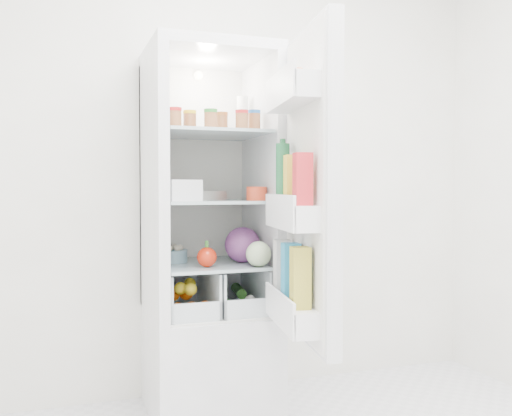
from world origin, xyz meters
name	(u,v)px	position (x,y,z in m)	size (l,w,h in m)	color
room_walls	(373,32)	(0.00, 0.00, 1.59)	(3.02, 3.02, 2.61)	silver
refrigerator	(207,277)	(-0.20, 1.25, 0.67)	(0.60, 0.60, 1.80)	silver
shelf_low	(210,264)	(-0.20, 1.19, 0.74)	(0.49, 0.53, 0.01)	#A1B6BC
shelf_mid	(210,202)	(-0.20, 1.19, 1.05)	(0.49, 0.53, 0.01)	#A1B6BC
shelf_top	(210,134)	(-0.20, 1.19, 1.38)	(0.49, 0.53, 0.01)	#A1B6BC
crisper_left	(186,292)	(-0.32, 1.19, 0.61)	(0.23, 0.46, 0.22)	silver
crisper_right	(234,289)	(-0.08, 1.19, 0.61)	(0.23, 0.46, 0.22)	silver
condiment_jars	(216,122)	(-0.20, 1.07, 1.43)	(0.46, 0.16, 0.08)	#B21919
squeeze_bottle	(242,116)	(0.00, 1.28, 1.49)	(0.06, 0.06, 0.20)	white
tub_white	(181,190)	(-0.37, 1.07, 1.11)	(0.15, 0.15, 0.10)	silver
tin_red	(257,193)	(-0.01, 1.05, 1.09)	(0.10, 0.10, 0.07)	red
foil_tray	(205,195)	(-0.21, 1.26, 1.08)	(0.18, 0.13, 0.04)	silver
red_cabbage	(243,245)	(-0.05, 1.15, 0.84)	(0.18, 0.18, 0.18)	#4E1C54
bell_pepper	(207,257)	(-0.25, 1.04, 0.79)	(0.09, 0.09, 0.09)	red
mushroom_bowl	(174,256)	(-0.36, 1.27, 0.78)	(0.13, 0.13, 0.06)	#7EA9BC
salad_bag	(259,254)	(-0.02, 0.98, 0.81)	(0.12, 0.12, 0.12)	#A4B98B
citrus_pile	(187,298)	(-0.33, 1.12, 0.59)	(0.20, 0.24, 0.16)	orange
veg_pile	(235,298)	(-0.07, 1.18, 0.56)	(0.16, 0.30, 0.10)	#1F4E1A
fridge_door	(306,194)	(0.06, 0.61, 1.09)	(0.25, 0.60, 1.30)	silver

